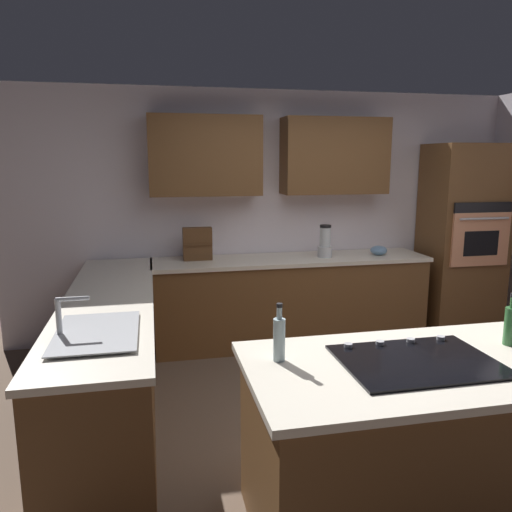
{
  "coord_description": "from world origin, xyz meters",
  "views": [
    {
      "loc": [
        1.49,
        3.1,
        1.88
      ],
      "look_at": [
        0.57,
        -1.23,
        1.03
      ],
      "focal_mm": 34.9,
      "sensor_mm": 36.0,
      "label": 1
    }
  ],
  "objects_px": {
    "cooktop": "(417,361)",
    "second_bottle": "(511,324)",
    "sink_unit": "(95,332)",
    "blender": "(325,243)",
    "oil_bottle": "(279,338)",
    "spice_rack": "(197,244)",
    "mixing_bowl": "(379,250)",
    "wall_oven": "(462,239)"
  },
  "relations": [
    {
      "from": "wall_oven",
      "to": "sink_unit",
      "type": "bearing_deg",
      "value": 28.26
    },
    {
      "from": "spice_rack",
      "to": "sink_unit",
      "type": "bearing_deg",
      "value": 69.31
    },
    {
      "from": "cooktop",
      "to": "blender",
      "type": "height_order",
      "value": "blender"
    },
    {
      "from": "cooktop",
      "to": "oil_bottle",
      "type": "xyz_separation_m",
      "value": [
        0.66,
        -0.16,
        0.11
      ]
    },
    {
      "from": "cooktop",
      "to": "blender",
      "type": "xyz_separation_m",
      "value": [
        -0.48,
        -2.69,
        0.14
      ]
    },
    {
      "from": "second_bottle",
      "to": "sink_unit",
      "type": "bearing_deg",
      "value": -15.77
    },
    {
      "from": "sink_unit",
      "to": "blender",
      "type": "bearing_deg",
      "value": -136.87
    },
    {
      "from": "wall_oven",
      "to": "oil_bottle",
      "type": "distance_m",
      "value": 3.75
    },
    {
      "from": "wall_oven",
      "to": "spice_rack",
      "type": "distance_m",
      "value": 2.9
    },
    {
      "from": "blender",
      "to": "oil_bottle",
      "type": "bearing_deg",
      "value": 65.64
    },
    {
      "from": "cooktop",
      "to": "mixing_bowl",
      "type": "distance_m",
      "value": 2.89
    },
    {
      "from": "cooktop",
      "to": "second_bottle",
      "type": "height_order",
      "value": "second_bottle"
    },
    {
      "from": "blender",
      "to": "mixing_bowl",
      "type": "xyz_separation_m",
      "value": [
        -0.6,
        0.0,
        -0.1
      ]
    },
    {
      "from": "spice_rack",
      "to": "second_bottle",
      "type": "height_order",
      "value": "spice_rack"
    },
    {
      "from": "wall_oven",
      "to": "second_bottle",
      "type": "height_order",
      "value": "wall_oven"
    },
    {
      "from": "wall_oven",
      "to": "mixing_bowl",
      "type": "bearing_deg",
      "value": 1.71
    },
    {
      "from": "sink_unit",
      "to": "blender",
      "type": "relative_size",
      "value": 2.1
    },
    {
      "from": "sink_unit",
      "to": "mixing_bowl",
      "type": "relative_size",
      "value": 4.02
    },
    {
      "from": "mixing_bowl",
      "to": "second_bottle",
      "type": "xyz_separation_m",
      "value": [
        0.47,
        2.57,
        0.07
      ]
    },
    {
      "from": "wall_oven",
      "to": "blender",
      "type": "bearing_deg",
      "value": 1.07
    },
    {
      "from": "mixing_bowl",
      "to": "spice_rack",
      "type": "relative_size",
      "value": 0.53
    },
    {
      "from": "cooktop",
      "to": "oil_bottle",
      "type": "height_order",
      "value": "oil_bottle"
    },
    {
      "from": "sink_unit",
      "to": "spice_rack",
      "type": "bearing_deg",
      "value": -110.69
    },
    {
      "from": "blender",
      "to": "wall_oven",
      "type": "bearing_deg",
      "value": -178.93
    },
    {
      "from": "sink_unit",
      "to": "oil_bottle",
      "type": "height_order",
      "value": "oil_bottle"
    },
    {
      "from": "wall_oven",
      "to": "blender",
      "type": "xyz_separation_m",
      "value": [
        1.6,
        0.03,
        0.01
      ]
    },
    {
      "from": "second_bottle",
      "to": "wall_oven",
      "type": "bearing_deg",
      "value": -119.4
    },
    {
      "from": "mixing_bowl",
      "to": "spice_rack",
      "type": "height_order",
      "value": "spice_rack"
    },
    {
      "from": "wall_oven",
      "to": "second_bottle",
      "type": "relative_size",
      "value": 7.19
    },
    {
      "from": "spice_rack",
      "to": "blender",
      "type": "bearing_deg",
      "value": 174.99
    },
    {
      "from": "mixing_bowl",
      "to": "oil_bottle",
      "type": "xyz_separation_m",
      "value": [
        1.74,
        2.53,
        0.07
      ]
    },
    {
      "from": "blender",
      "to": "spice_rack",
      "type": "distance_m",
      "value": 1.31
    },
    {
      "from": "mixing_bowl",
      "to": "sink_unit",
      "type": "bearing_deg",
      "value": 36.02
    },
    {
      "from": "spice_rack",
      "to": "oil_bottle",
      "type": "relative_size",
      "value": 1.11
    },
    {
      "from": "sink_unit",
      "to": "cooktop",
      "type": "relative_size",
      "value": 0.92
    },
    {
      "from": "cooktop",
      "to": "mixing_bowl",
      "type": "relative_size",
      "value": 4.36
    },
    {
      "from": "cooktop",
      "to": "oil_bottle",
      "type": "distance_m",
      "value": 0.69
    },
    {
      "from": "blender",
      "to": "second_bottle",
      "type": "height_order",
      "value": "blender"
    },
    {
      "from": "spice_rack",
      "to": "oil_bottle",
      "type": "bearing_deg",
      "value": 93.39
    },
    {
      "from": "cooktop",
      "to": "mixing_bowl",
      "type": "xyz_separation_m",
      "value": [
        -1.08,
        -2.69,
        0.04
      ]
    },
    {
      "from": "blender",
      "to": "second_bottle",
      "type": "bearing_deg",
      "value": 92.98
    },
    {
      "from": "second_bottle",
      "to": "cooktop",
      "type": "bearing_deg",
      "value": 10.49
    }
  ]
}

